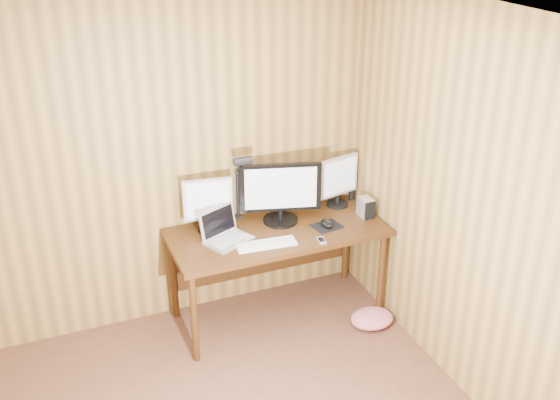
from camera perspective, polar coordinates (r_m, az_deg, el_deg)
room_shell at (r=3.01m, az=-5.02°, el=-11.03°), size 4.00×4.00×4.00m
desk at (r=4.96m, az=-0.54°, el=-3.52°), size 1.60×0.70×0.75m
monitor_center at (r=4.86m, az=0.04°, el=0.71°), size 0.59×0.26×0.47m
monitor_left at (r=4.77m, az=-6.30°, el=-0.30°), size 0.36×0.17×0.41m
monitor_right at (r=5.14m, az=5.09°, el=1.74°), size 0.36×0.17×0.41m
laptop at (r=4.71m, az=-4.88°, el=-2.83°), size 0.39×0.36×0.23m
keyboard at (r=4.64m, az=-1.21°, el=-3.86°), size 0.44×0.17×0.02m
mousepad at (r=4.91m, az=4.10°, el=-2.29°), size 0.23×0.20×0.00m
mouse at (r=4.89m, az=4.11°, el=-2.05°), size 0.08×0.12×0.04m
hard_drive at (r=5.06m, az=7.48°, el=-0.64°), size 0.09×0.14×0.15m
phone at (r=4.70m, az=3.62°, el=-3.52°), size 0.06×0.11×0.01m
speaker at (r=5.32m, az=6.27°, el=0.60°), size 0.05×0.05×0.11m
desk_lamp at (r=4.82m, az=-3.46°, el=1.95°), size 0.13×0.19×0.59m
fabric_pile at (r=5.15m, az=8.01°, el=-10.17°), size 0.40×0.36×0.11m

